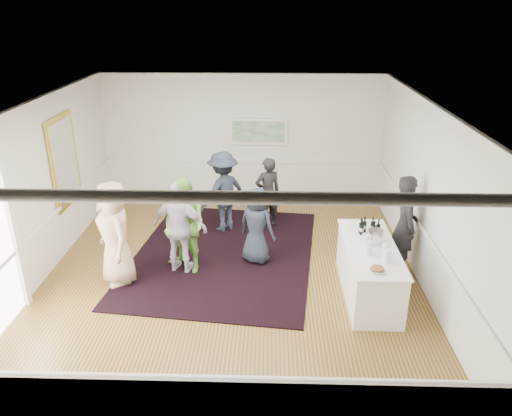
{
  "coord_description": "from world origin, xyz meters",
  "views": [
    {
      "loc": [
        0.71,
        -8.23,
        4.82
      ],
      "look_at": [
        0.46,
        0.2,
        1.28
      ],
      "focal_mm": 35.0,
      "sensor_mm": 36.0,
      "label": 1
    }
  ],
  "objects_px": {
    "bartender": "(405,226)",
    "guest_green": "(184,226)",
    "guest_dark_b": "(268,193)",
    "guest_navy": "(257,226)",
    "guest_lilac": "(180,228)",
    "nut_bowl": "(377,270)",
    "ice_bucket": "(375,237)",
    "guest_tan": "(115,233)",
    "guest_dark_a": "(223,192)",
    "serving_table": "(369,270)"
  },
  "relations": [
    {
      "from": "bartender",
      "to": "guest_tan",
      "type": "bearing_deg",
      "value": 93.08
    },
    {
      "from": "guest_lilac",
      "to": "guest_dark_b",
      "type": "bearing_deg",
      "value": -114.74
    },
    {
      "from": "guest_dark_a",
      "to": "guest_lilac",
      "type": "bearing_deg",
      "value": 28.96
    },
    {
      "from": "nut_bowl",
      "to": "guest_green",
      "type": "bearing_deg",
      "value": 153.75
    },
    {
      "from": "guest_dark_b",
      "to": "guest_green",
      "type": "bearing_deg",
      "value": 30.02
    },
    {
      "from": "guest_green",
      "to": "ice_bucket",
      "type": "relative_size",
      "value": 7.1
    },
    {
      "from": "serving_table",
      "to": "guest_green",
      "type": "distance_m",
      "value": 3.44
    },
    {
      "from": "bartender",
      "to": "guest_tan",
      "type": "height_order",
      "value": "guest_tan"
    },
    {
      "from": "serving_table",
      "to": "bartender",
      "type": "relative_size",
      "value": 1.18
    },
    {
      "from": "guest_lilac",
      "to": "ice_bucket",
      "type": "bearing_deg",
      "value": -176.15
    },
    {
      "from": "guest_green",
      "to": "guest_navy",
      "type": "relative_size",
      "value": 1.2
    },
    {
      "from": "guest_green",
      "to": "nut_bowl",
      "type": "height_order",
      "value": "guest_green"
    },
    {
      "from": "guest_lilac",
      "to": "nut_bowl",
      "type": "distance_m",
      "value": 3.69
    },
    {
      "from": "guest_dark_a",
      "to": "nut_bowl",
      "type": "xyz_separation_m",
      "value": [
        2.7,
        -3.45,
        0.05
      ]
    },
    {
      "from": "bartender",
      "to": "guest_dark_b",
      "type": "height_order",
      "value": "bartender"
    },
    {
      "from": "serving_table",
      "to": "guest_dark_a",
      "type": "relative_size",
      "value": 1.26
    },
    {
      "from": "guest_dark_a",
      "to": "guest_navy",
      "type": "xyz_separation_m",
      "value": [
        0.78,
        -1.45,
        -0.14
      ]
    },
    {
      "from": "guest_tan",
      "to": "guest_dark_b",
      "type": "relative_size",
      "value": 1.18
    },
    {
      "from": "guest_dark_a",
      "to": "guest_navy",
      "type": "height_order",
      "value": "guest_dark_a"
    },
    {
      "from": "ice_bucket",
      "to": "nut_bowl",
      "type": "height_order",
      "value": "ice_bucket"
    },
    {
      "from": "guest_dark_b",
      "to": "guest_navy",
      "type": "height_order",
      "value": "guest_dark_b"
    },
    {
      "from": "guest_tan",
      "to": "guest_dark_a",
      "type": "distance_m",
      "value": 2.88
    },
    {
      "from": "guest_green",
      "to": "bartender",
      "type": "bearing_deg",
      "value": 36.21
    },
    {
      "from": "guest_navy",
      "to": "ice_bucket",
      "type": "xyz_separation_m",
      "value": [
        2.07,
        -1.0,
        0.27
      ]
    },
    {
      "from": "guest_tan",
      "to": "guest_green",
      "type": "height_order",
      "value": "guest_tan"
    },
    {
      "from": "guest_tan",
      "to": "ice_bucket",
      "type": "bearing_deg",
      "value": 53.49
    },
    {
      "from": "guest_dark_b",
      "to": "bartender",
      "type": "bearing_deg",
      "value": 119.01
    },
    {
      "from": "bartender",
      "to": "guest_dark_b",
      "type": "relative_size",
      "value": 1.18
    },
    {
      "from": "guest_dark_a",
      "to": "ice_bucket",
      "type": "bearing_deg",
      "value": 96.89
    },
    {
      "from": "bartender",
      "to": "guest_green",
      "type": "bearing_deg",
      "value": 88.14
    },
    {
      "from": "guest_dark_b",
      "to": "guest_dark_a",
      "type": "bearing_deg",
      "value": -11.81
    },
    {
      "from": "guest_tan",
      "to": "nut_bowl",
      "type": "xyz_separation_m",
      "value": [
        4.43,
        -1.14,
        -0.01
      ]
    },
    {
      "from": "serving_table",
      "to": "guest_lilac",
      "type": "relative_size",
      "value": 1.26
    },
    {
      "from": "serving_table",
      "to": "guest_dark_a",
      "type": "xyz_separation_m",
      "value": [
        -2.77,
        2.59,
        0.44
      ]
    },
    {
      "from": "nut_bowl",
      "to": "bartender",
      "type": "bearing_deg",
      "value": 63.46
    },
    {
      "from": "guest_navy",
      "to": "nut_bowl",
      "type": "height_order",
      "value": "guest_navy"
    },
    {
      "from": "serving_table",
      "to": "guest_dark_b",
      "type": "distance_m",
      "value": 3.32
    },
    {
      "from": "serving_table",
      "to": "bartender",
      "type": "height_order",
      "value": "bartender"
    },
    {
      "from": "guest_tan",
      "to": "guest_navy",
      "type": "xyz_separation_m",
      "value": [
        2.51,
        0.85,
        -0.21
      ]
    },
    {
      "from": "guest_green",
      "to": "guest_navy",
      "type": "xyz_separation_m",
      "value": [
        1.34,
        0.38,
        -0.16
      ]
    },
    {
      "from": "serving_table",
      "to": "guest_navy",
      "type": "bearing_deg",
      "value": 150.28
    },
    {
      "from": "bartender",
      "to": "guest_lilac",
      "type": "height_order",
      "value": "bartender"
    },
    {
      "from": "guest_tan",
      "to": "guest_dark_b",
      "type": "xyz_separation_m",
      "value": [
        2.7,
        2.49,
        -0.15
      ]
    },
    {
      "from": "serving_table",
      "to": "guest_lilac",
      "type": "height_order",
      "value": "guest_lilac"
    },
    {
      "from": "guest_lilac",
      "to": "bartender",
      "type": "bearing_deg",
      "value": -165.8
    },
    {
      "from": "bartender",
      "to": "guest_dark_a",
      "type": "relative_size",
      "value": 1.07
    },
    {
      "from": "serving_table",
      "to": "guest_dark_b",
      "type": "xyz_separation_m",
      "value": [
        -1.79,
        2.78,
        0.35
      ]
    },
    {
      "from": "serving_table",
      "to": "nut_bowl",
      "type": "height_order",
      "value": "nut_bowl"
    },
    {
      "from": "bartender",
      "to": "ice_bucket",
      "type": "distance_m",
      "value": 0.94
    },
    {
      "from": "nut_bowl",
      "to": "guest_dark_b",
      "type": "bearing_deg",
      "value": 115.4
    }
  ]
}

